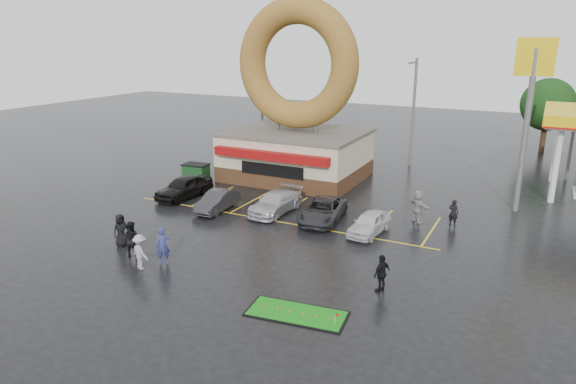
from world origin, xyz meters
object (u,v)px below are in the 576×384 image
at_px(streetlight_mid, 413,110).
at_px(person_blue, 163,246).
at_px(car_grey, 323,210).
at_px(person_cameraman, 382,273).
at_px(streetlight_left, 262,102).
at_px(donut_shop, 296,121).
at_px(dumpster, 196,173).
at_px(shell_sign, 531,94).
at_px(car_dgrey, 217,201).
at_px(putting_green, 297,313).
at_px(car_black, 184,187).
at_px(streetlight_right, 576,118).
at_px(car_white, 369,223).
at_px(car_silver, 276,202).

bearing_deg(streetlight_mid, person_blue, -102.87).
xyz_separation_m(car_grey, person_cameraman, (5.77, -7.11, 0.20)).
bearing_deg(car_grey, streetlight_left, 122.51).
distance_m(donut_shop, dumpster, 8.64).
height_order(shell_sign, person_blue, shell_sign).
bearing_deg(dumpster, donut_shop, 30.45).
relative_size(donut_shop, car_grey, 2.89).
distance_m(streetlight_mid, car_dgrey, 19.60).
bearing_deg(car_grey, putting_green, -79.97).
height_order(streetlight_mid, dumpster, streetlight_mid).
distance_m(streetlight_mid, car_black, 20.28).
xyz_separation_m(car_grey, putting_green, (3.35, -10.52, -0.62)).
height_order(streetlight_left, putting_green, streetlight_left).
xyz_separation_m(streetlight_right, car_dgrey, (-19.98, -18.42, -4.15)).
distance_m(car_white, person_blue, 11.33).
height_order(car_dgrey, car_silver, car_silver).
height_order(streetlight_mid, car_white, streetlight_mid).
height_order(streetlight_left, person_cameraman, streetlight_left).
relative_size(shell_sign, dumpster, 5.89).
distance_m(car_white, dumpster, 15.91).
xyz_separation_m(streetlight_left, person_cameraman, (18.55, -22.27, -3.93)).
bearing_deg(person_blue, donut_shop, 51.27).
bearing_deg(shell_sign, streetlight_mid, 135.27).
bearing_deg(car_white, putting_green, -83.30).
height_order(car_grey, putting_green, car_grey).
height_order(car_silver, dumpster, car_silver).
xyz_separation_m(streetlight_mid, car_white, (1.92, -16.95, -4.17)).
relative_size(shell_sign, car_white, 2.94).
relative_size(shell_sign, car_black, 2.36).
height_order(car_dgrey, car_white, car_dgrey).
bearing_deg(dumpster, streetlight_left, 88.51).
bearing_deg(car_black, car_silver, 7.15).
bearing_deg(car_grey, car_dgrey, -177.12).
height_order(person_blue, person_cameraman, person_blue).
height_order(car_white, person_blue, person_blue).
xyz_separation_m(streetlight_mid, car_silver, (-4.49, -16.08, -4.12)).
bearing_deg(car_dgrey, streetlight_right, 40.13).
distance_m(streetlight_right, car_dgrey, 27.49).
bearing_deg(person_blue, shell_sign, 5.11).
relative_size(car_dgrey, person_cameraman, 2.24).
bearing_deg(car_black, person_blue, -51.16).
relative_size(streetlight_left, person_blue, 4.90).
bearing_deg(donut_shop, streetlight_right, 25.21).
relative_size(car_black, car_grey, 0.96).
bearing_deg(putting_green, streetlight_right, 70.37).
relative_size(streetlight_mid, car_black, 2.01).
bearing_deg(streetlight_right, car_grey, -127.60).
relative_size(car_grey, putting_green, 1.12).
distance_m(donut_shop, streetlight_mid, 10.59).
relative_size(streetlight_mid, car_dgrey, 2.36).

